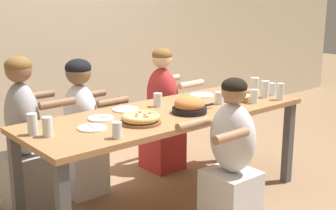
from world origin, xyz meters
TOP-DOWN VIEW (x-y plane):
  - ground_plane at (0.00, 0.00)m, footprint 18.00×18.00m
  - dining_table at (0.00, 0.00)m, footprint 2.30×0.81m
  - pizza_board_main at (0.68, -0.06)m, footprint 0.29×0.29m
  - pizza_board_second at (-0.36, -0.13)m, footprint 0.29×0.29m
  - skillet_bowl at (0.10, -0.14)m, footprint 0.38×0.27m
  - empty_plate_a at (-0.69, -0.03)m, footprint 0.20×0.20m
  - empty_plate_b at (-0.51, 0.14)m, footprint 0.19×0.19m
  - empty_plate_c at (0.57, 0.22)m, footprint 0.21×0.21m
  - empty_plate_d at (-0.23, 0.24)m, footprint 0.20×0.20m
  - drinking_glass_a at (0.47, -0.09)m, footprint 0.08×0.08m
  - drinking_glass_b at (1.06, -0.17)m, footprint 0.06×0.06m
  - drinking_glass_c at (0.71, -0.25)m, footprint 0.06×0.06m
  - drinking_glass_d at (-1.05, 0.10)m, footprint 0.07×0.07m
  - drinking_glass_e at (-0.99, 0.01)m, footprint 0.07×0.07m
  - drinking_glass_f at (0.03, 0.16)m, footprint 0.07×0.07m
  - drinking_glass_g at (-0.67, -0.31)m, footprint 0.06×0.06m
  - drinking_glass_h at (1.04, 0.01)m, footprint 0.08×0.08m
  - drinking_glass_i at (0.94, -0.18)m, footprint 0.07×0.07m
  - drinking_glass_j at (0.97, -0.32)m, footprint 0.06×0.06m
  - diner_near_center at (0.04, -0.62)m, footprint 0.51×0.40m
  - diner_far_left at (-0.90, 0.62)m, footprint 0.51×0.40m
  - diner_far_midright at (0.46, 0.62)m, footprint 0.51×0.40m
  - diner_far_midleft at (-0.41, 0.62)m, footprint 0.51×0.40m

SIDE VIEW (x-z plane):
  - ground_plane at x=0.00m, z-range 0.00..0.00m
  - diner_near_center at x=0.04m, z-range -0.06..1.06m
  - diner_far_midright at x=0.46m, z-range -0.05..1.11m
  - diner_far_midleft at x=-0.41m, z-range -0.04..1.10m
  - diner_far_left at x=-0.90m, z-range -0.05..1.16m
  - dining_table at x=0.00m, z-range 0.30..1.07m
  - empty_plate_c at x=0.57m, z-range 0.76..0.78m
  - empty_plate_d at x=-0.23m, z-range 0.76..0.78m
  - empty_plate_a at x=-0.69m, z-range 0.76..0.78m
  - empty_plate_b at x=-0.51m, z-range 0.76..0.78m
  - pizza_board_main at x=0.68m, z-range 0.77..0.82m
  - pizza_board_second at x=-0.36m, z-range 0.77..0.83m
  - drinking_glass_b at x=1.06m, z-range 0.76..0.87m
  - drinking_glass_f at x=0.03m, z-range 0.76..0.87m
  - drinking_glass_a at x=0.47m, z-range 0.77..0.87m
  - drinking_glass_g at x=-0.67m, z-range 0.77..0.87m
  - skillet_bowl at x=0.10m, z-range 0.75..0.89m
  - drinking_glass_e at x=-0.99m, z-range 0.76..0.89m
  - drinking_glass_c at x=0.71m, z-range 0.77..0.88m
  - drinking_glass_h at x=1.04m, z-range 0.76..0.89m
  - drinking_glass_d at x=-1.05m, z-range 0.76..0.90m
  - drinking_glass_j at x=0.97m, z-range 0.76..0.90m
  - drinking_glass_i at x=0.94m, z-range 0.76..0.91m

